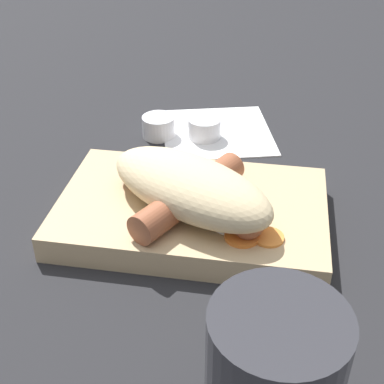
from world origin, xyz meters
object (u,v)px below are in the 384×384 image
Objects in this scene: sausage at (186,195)px; condiment_cup_near at (204,129)px; bread_roll at (185,186)px; food_tray at (192,212)px; condiment_cup_far at (159,128)px.

sausage is 3.62× the size of condiment_cup_near.
food_tray is at bearing -109.90° from bread_roll.
bread_roll is at bearing 109.95° from condiment_cup_far.
sausage is at bearing 72.85° from food_tray.
bread_roll is at bearing 70.10° from food_tray.
sausage is at bearing 110.23° from condiment_cup_far.
food_tray is at bearing -107.15° from sausage.
condiment_cup_far is at bearing -69.77° from sausage.
condiment_cup_far is at bearing -70.05° from bread_roll.
sausage reaches higher than condiment_cup_far.
condiment_cup_far is (0.07, -0.17, -0.00)m from food_tray.
condiment_cup_near is (0.01, -0.17, -0.00)m from food_tray.
sausage is 3.62× the size of condiment_cup_far.
bread_roll reaches higher than food_tray.
sausage reaches higher than food_tray.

